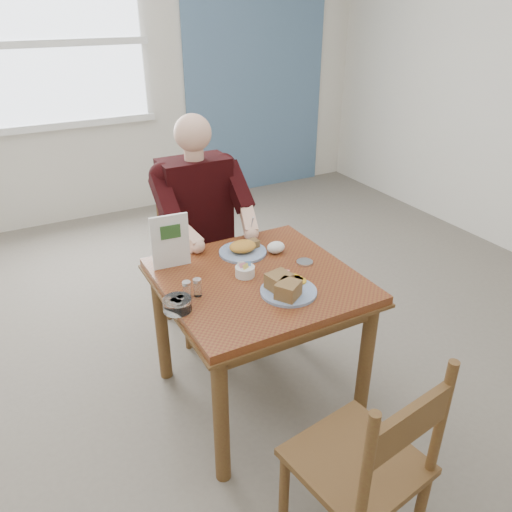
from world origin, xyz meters
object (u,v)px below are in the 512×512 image
chair_far (198,258)px  diner (201,215)px  chair_near (366,468)px  table (258,296)px  far_plate (243,249)px  near_plate (286,287)px

chair_far → diner: diner is taller
chair_far → chair_near: bearing=-92.7°
table → chair_near: size_ratio=0.97×
chair_near → far_plate: (0.13, 1.21, 0.30)m
chair_far → far_plate: 0.62m
chair_far → far_plate: size_ratio=3.61×
chair_far → diner: bearing=-90.0°
near_plate → diner: bearing=92.4°
diner → near_plate: diner is taller
table → near_plate: bearing=-79.0°
table → near_plate: size_ratio=2.68×
chair_far → near_plate: 1.04m
far_plate → chair_near: bearing=-96.3°
diner → table: bearing=-90.0°
chair_far → chair_near: size_ratio=1.00×
chair_far → chair_near: 1.75m
table → diner: size_ratio=0.66×
chair_far → far_plate: bearing=-84.7°
table → chair_far: (0.00, 0.80, -0.16)m
chair_far → far_plate: (0.05, -0.54, 0.30)m
chair_far → diner: 0.34m
table → far_plate: size_ratio=3.50×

